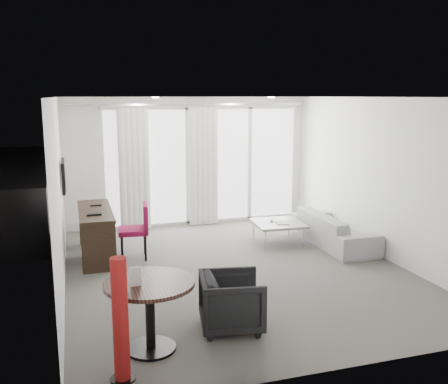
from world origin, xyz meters
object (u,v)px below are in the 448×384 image
object	(u,v)px
rattan_chair_b	(252,190)
tub_armchair	(232,302)
rattan_chair_a	(224,193)
red_lamp	(121,320)
desk_chair	(133,231)
coffee_table	(278,232)
desk	(96,233)
round_table	(150,316)
sofa	(334,229)

from	to	relation	value
rattan_chair_b	tub_armchair	bearing A→B (deg)	-135.70
tub_armchair	rattan_chair_a	bearing A→B (deg)	-6.37
rattan_chair_b	red_lamp	bearing A→B (deg)	-142.82
desk_chair	coffee_table	world-z (taller)	desk_chair
desk	rattan_chair_a	xyz separation A→B (m)	(3.01, 2.62, 0.00)
desk	tub_armchair	distance (m)	3.40
coffee_table	tub_armchair	bearing A→B (deg)	-121.78
round_table	coffee_table	world-z (taller)	round_table
tub_armchair	rattan_chair_b	size ratio (longest dim) A/B	0.85
red_lamp	sofa	size ratio (longest dim) A/B	0.61
round_table	red_lamp	distance (m)	0.64
red_lamp	rattan_chair_a	distance (m)	7.11
coffee_table	red_lamp	bearing A→B (deg)	-130.54
sofa	rattan_chair_b	xyz separation A→B (m)	(-0.33, 3.30, 0.13)
tub_armchair	sofa	bearing A→B (deg)	-37.03
sofa	coffee_table	bearing A→B (deg)	65.97
desk	sofa	xyz separation A→B (m)	(4.08, -0.56, -0.11)
desk	rattan_chair_a	distance (m)	3.99
tub_armchair	sofa	distance (m)	3.76
red_lamp	desk_chair	bearing A→B (deg)	81.28
desk_chair	sofa	bearing A→B (deg)	1.22
coffee_table	rattan_chair_b	distance (m)	2.96
red_lamp	sofa	world-z (taller)	red_lamp
coffee_table	desk	bearing A→B (deg)	177.26
desk	rattan_chair_b	xyz separation A→B (m)	(3.74, 2.75, 0.02)
red_lamp	desk	bearing A→B (deg)	90.40
desk_chair	tub_armchair	world-z (taller)	desk_chair
desk_chair	red_lamp	size ratio (longest dim) A/B	0.76
sofa	tub_armchair	bearing A→B (deg)	133.05
tub_armchair	rattan_chair_a	distance (m)	5.99
rattan_chair_a	rattan_chair_b	bearing A→B (deg)	10.15
tub_armchair	sofa	xyz separation A→B (m)	(2.75, 2.57, -0.04)
red_lamp	tub_armchair	distance (m)	1.51
coffee_table	round_table	bearing A→B (deg)	-131.34
desk_chair	rattan_chair_a	world-z (taller)	desk_chair
desk_chair	sofa	distance (m)	3.52
coffee_table	rattan_chair_b	bearing A→B (deg)	78.82
coffee_table	rattan_chair_a	distance (m)	2.79
tub_armchair	rattan_chair_a	world-z (taller)	rattan_chair_a
red_lamp	coffee_table	bearing A→B (deg)	49.46
desk_chair	sofa	world-z (taller)	desk_chair
desk	rattan_chair_b	size ratio (longest dim) A/B	2.03
rattan_chair_a	desk_chair	bearing A→B (deg)	-129.63
sofa	desk_chair	bearing A→B (deg)	85.15
rattan_chair_a	rattan_chair_b	world-z (taller)	rattan_chair_b
round_table	sofa	distance (m)	4.64
red_lamp	rattan_chair_b	world-z (taller)	red_lamp
desk_chair	tub_armchair	distance (m)	2.97
red_lamp	rattan_chair_b	size ratio (longest dim) A/B	1.44
tub_armchair	coffee_table	size ratio (longest dim) A/B	0.83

